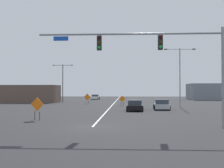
# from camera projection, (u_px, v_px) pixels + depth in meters

# --- Properties ---
(ground) EXTENTS (181.24, 181.24, 0.00)m
(ground) POSITION_uv_depth(u_px,v_px,m) (92.00, 127.00, 21.02)
(ground) COLOR #2D2D30
(road_centre_stripe) EXTENTS (0.16, 100.69, 0.01)m
(road_centre_stripe) POSITION_uv_depth(u_px,v_px,m) (117.00, 100.00, 71.29)
(road_centre_stripe) COLOR white
(road_centre_stripe) RESTS_ON ground
(traffic_signal_assembly) EXTENTS (13.41, 0.44, 7.21)m
(traffic_signal_assembly) POSITION_uv_depth(u_px,v_px,m) (160.00, 52.00, 20.86)
(traffic_signal_assembly) COLOR gray
(traffic_signal_assembly) RESTS_ON ground
(street_lamp_mid_right) EXTENTS (4.66, 0.24, 8.95)m
(street_lamp_mid_right) POSITION_uv_depth(u_px,v_px,m) (180.00, 72.00, 43.42)
(street_lamp_mid_right) COLOR gray
(street_lamp_mid_right) RESTS_ON ground
(street_lamp_far_left) EXTENTS (4.48, 0.24, 8.22)m
(street_lamp_far_left) POSITION_uv_depth(u_px,v_px,m) (63.00, 79.00, 63.57)
(street_lamp_far_left) COLOR black
(street_lamp_far_left) RESTS_ON ground
(construction_sign_left_shoulder) EXTENTS (1.31, 0.29, 1.95)m
(construction_sign_left_shoulder) POSITION_uv_depth(u_px,v_px,m) (87.00, 97.00, 55.00)
(construction_sign_left_shoulder) COLOR orange
(construction_sign_left_shoulder) RESTS_ON ground
(construction_sign_right_lane) EXTENTS (1.22, 0.34, 2.04)m
(construction_sign_right_lane) POSITION_uv_depth(u_px,v_px,m) (37.00, 105.00, 25.72)
(construction_sign_right_lane) COLOR orange
(construction_sign_right_lane) RESTS_ON ground
(construction_sign_left_lane) EXTENTS (1.08, 0.19, 1.68)m
(construction_sign_left_lane) POSITION_uv_depth(u_px,v_px,m) (122.00, 99.00, 48.90)
(construction_sign_left_lane) COLOR orange
(construction_sign_left_lane) RESTS_ON ground
(car_black_distant) EXTENTS (2.24, 4.55, 1.37)m
(car_black_distant) POSITION_uv_depth(u_px,v_px,m) (135.00, 106.00, 37.03)
(car_black_distant) COLOR black
(car_black_distant) RESTS_ON ground
(car_silver_mid) EXTENTS (2.31, 4.22, 1.39)m
(car_silver_mid) POSITION_uv_depth(u_px,v_px,m) (162.00, 105.00, 39.12)
(car_silver_mid) COLOR #B7BABF
(car_silver_mid) RESTS_ON ground
(car_white_approaching) EXTENTS (2.24, 4.55, 1.35)m
(car_white_approaching) POSITION_uv_depth(u_px,v_px,m) (95.00, 97.00, 78.59)
(car_white_approaching) COLOR white
(car_white_approaching) RESTS_ON ground
(roadside_building_east) EXTENTS (11.00, 8.96, 4.30)m
(roadside_building_east) POSITION_uv_depth(u_px,v_px,m) (210.00, 92.00, 77.77)
(roadside_building_east) COLOR gray
(roadside_building_east) RESTS_ON ground
(roadside_building_west) EXTENTS (11.85, 6.25, 3.65)m
(roadside_building_west) POSITION_uv_depth(u_px,v_px,m) (30.00, 94.00, 61.02)
(roadside_building_west) COLOR brown
(roadside_building_west) RESTS_ON ground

